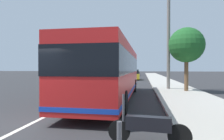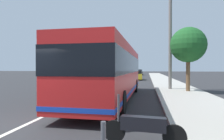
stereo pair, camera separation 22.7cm
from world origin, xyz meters
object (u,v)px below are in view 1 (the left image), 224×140
car_behind_bus (121,73)px  car_side_street (133,75)px  car_far_distant (121,72)px  utility_pole (168,41)px  motorcycle_nearest_curb (148,127)px  roadside_tree_mid_block (186,45)px  car_ahead_same_lane (136,72)px  coach_bus (111,70)px

car_behind_bus → car_side_street: bearing=11.6°
car_far_distant → utility_pole: 41.01m
car_side_street → car_behind_bus: bearing=9.4°
car_far_distant → car_behind_bus: bearing=4.2°
motorcycle_nearest_curb → roadside_tree_mid_block: (10.77, -3.21, 3.21)m
car_ahead_same_lane → car_far_distant: (4.16, 4.40, 0.01)m
coach_bus → car_side_street: coach_bus is taller
motorcycle_nearest_curb → roadside_tree_mid_block: size_ratio=0.40×
car_side_street → car_behind_bus: car_side_street is taller
motorcycle_nearest_curb → utility_pole: bearing=-94.2°
car_side_street → utility_pole: 15.37m
car_side_street → car_behind_bus: 16.86m
car_far_distant → roadside_tree_mid_block: bearing=11.2°
roadside_tree_mid_block → car_far_distant: bearing=13.2°
car_ahead_same_lane → car_far_distant: bearing=50.5°
car_behind_bus → utility_pole: 32.01m
motorcycle_nearest_curb → car_behind_bus: car_behind_bus is taller
car_behind_bus → coach_bus: bearing=3.8°
car_side_street → car_far_distant: size_ratio=0.99×
coach_bus → car_behind_bus: size_ratio=2.76×
coach_bus → roadside_tree_mid_block: bearing=-51.1°
car_side_street → car_behind_bus: size_ratio=1.09×
car_ahead_same_lane → car_far_distant: car_ahead_same_lane is taller
coach_bus → motorcycle_nearest_curb: bearing=-162.5°
car_side_street → roadside_tree_mid_block: roadside_tree_mid_block is taller
car_ahead_same_lane → roadside_tree_mid_block: bearing=-168.0°
car_side_street → car_far_distant: bearing=6.9°
coach_bus → car_side_street: bearing=-0.3°
car_side_street → car_far_distant: car_far_distant is taller
car_behind_bus → roadside_tree_mid_block: (-32.26, -8.69, 2.94)m
car_far_distant → utility_pole: utility_pole is taller
car_side_street → car_far_distant: (25.46, 4.82, 0.01)m
car_ahead_same_lane → roadside_tree_mid_block: (-37.15, -5.25, 2.94)m
car_behind_bus → car_ahead_same_lane: 5.98m
coach_bus → car_far_distant: bearing=6.4°
coach_bus → utility_pole: 7.20m
utility_pole → coach_bus: bearing=143.3°
motorcycle_nearest_curb → car_far_distant: size_ratio=0.43×
motorcycle_nearest_curb → car_far_distant: bearing=-77.6°
coach_bus → motorcycle_nearest_curb: 7.10m
motorcycle_nearest_curb → utility_pole: utility_pole is taller
car_behind_bus → car_ahead_same_lane: car_ahead_same_lane is taller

